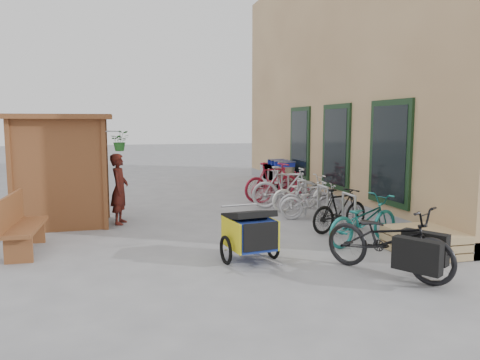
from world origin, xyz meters
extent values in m
plane|color=#939396|center=(0.00, 0.00, 0.00)|extent=(80.00, 80.00, 0.00)
cube|color=tan|center=(6.50, 4.50, 3.50)|extent=(6.00, 13.00, 7.00)
cube|color=#939396|center=(3.58, 4.50, 0.15)|extent=(0.18, 13.00, 0.30)
cube|color=black|center=(3.47, 0.50, 1.60)|extent=(0.06, 1.50, 2.20)
cube|color=black|center=(3.44, 0.50, 1.60)|extent=(0.02, 1.25, 1.95)
cube|color=black|center=(3.47, 3.00, 1.60)|extent=(0.06, 1.50, 2.20)
cube|color=black|center=(3.44, 3.00, 1.60)|extent=(0.02, 1.25, 1.95)
cube|color=black|center=(3.47, 5.50, 1.60)|extent=(0.06, 1.50, 2.20)
cube|color=black|center=(3.44, 5.50, 1.60)|extent=(0.02, 1.25, 1.95)
cube|color=brown|center=(-4.10, 1.85, 1.15)|extent=(0.09, 0.09, 2.30)
cube|color=brown|center=(-2.30, 1.85, 1.15)|extent=(0.09, 0.09, 2.30)
cube|color=brown|center=(-4.10, 3.15, 1.15)|extent=(0.09, 0.09, 2.30)
cube|color=brown|center=(-2.30, 3.15, 1.15)|extent=(0.09, 0.09, 2.30)
cube|color=brown|center=(-4.07, 2.50, 1.15)|extent=(0.05, 1.30, 2.30)
cube|color=brown|center=(-3.20, 1.88, 1.15)|extent=(1.80, 0.05, 2.30)
cube|color=brown|center=(-3.20, 3.12, 1.15)|extent=(1.80, 0.05, 2.30)
cube|color=brown|center=(-3.20, 2.50, 2.35)|extent=(2.15, 1.65, 0.10)
cube|color=brown|center=(-3.40, 2.50, 0.90)|extent=(1.30, 1.15, 0.04)
cube|color=brown|center=(-3.40, 2.50, 1.50)|extent=(1.30, 1.15, 0.04)
cylinder|color=#A5A8AD|center=(-2.12, 1.85, 2.05)|extent=(0.36, 0.02, 0.02)
imported|color=#215D20|center=(-1.97, 1.85, 1.85)|extent=(0.38, 0.33, 0.42)
cylinder|color=#A5A8AD|center=(2.30, -0.25, 0.42)|extent=(0.05, 0.05, 0.84)
cylinder|color=#A5A8AD|center=(2.30, 0.25, 0.42)|extent=(0.05, 0.05, 0.84)
cylinder|color=#A5A8AD|center=(2.30, 0.00, 0.84)|extent=(0.05, 0.50, 0.05)
cylinder|color=#A5A8AD|center=(2.30, 0.95, 0.42)|extent=(0.05, 0.05, 0.84)
cylinder|color=#A5A8AD|center=(2.30, 1.45, 0.42)|extent=(0.05, 0.05, 0.84)
cylinder|color=#A5A8AD|center=(2.30, 1.20, 0.84)|extent=(0.05, 0.50, 0.05)
cylinder|color=#A5A8AD|center=(2.30, 2.15, 0.42)|extent=(0.05, 0.05, 0.84)
cylinder|color=#A5A8AD|center=(2.30, 2.65, 0.42)|extent=(0.05, 0.05, 0.84)
cylinder|color=#A5A8AD|center=(2.30, 2.40, 0.84)|extent=(0.05, 0.50, 0.05)
cylinder|color=#A5A8AD|center=(2.30, 3.35, 0.42)|extent=(0.05, 0.05, 0.84)
cylinder|color=#A5A8AD|center=(2.30, 3.85, 0.42)|extent=(0.05, 0.05, 0.84)
cylinder|color=#A5A8AD|center=(2.30, 3.60, 0.84)|extent=(0.05, 0.50, 0.05)
cylinder|color=#A5A8AD|center=(2.30, 4.55, 0.42)|extent=(0.05, 0.05, 0.84)
cylinder|color=#A5A8AD|center=(2.30, 5.05, 0.42)|extent=(0.05, 0.05, 0.84)
cylinder|color=#A5A8AD|center=(2.30, 4.80, 0.84)|extent=(0.05, 0.50, 0.05)
cube|color=tan|center=(3.00, -1.40, 0.07)|extent=(1.00, 1.20, 0.12)
cube|color=tan|center=(3.00, -1.40, 0.21)|extent=(1.00, 1.20, 0.12)
cube|color=tan|center=(3.00, -1.40, 0.35)|extent=(1.00, 1.20, 0.12)
cube|color=brown|center=(-3.60, 0.39, 0.45)|extent=(0.53, 1.62, 0.06)
cube|color=brown|center=(-3.81, 0.39, 0.75)|extent=(0.10, 1.61, 0.54)
cube|color=brown|center=(-3.60, -0.26, 0.21)|extent=(0.43, 0.08, 0.43)
cube|color=brown|center=(-3.60, 1.03, 0.21)|extent=(0.43, 0.08, 0.43)
cube|color=silver|center=(3.00, 5.81, 0.60)|extent=(0.55, 0.84, 0.52)
cube|color=#1926A4|center=(3.00, 5.39, 0.94)|extent=(0.55, 0.04, 0.18)
cylinder|color=silver|center=(3.00, 5.36, 1.01)|extent=(0.58, 0.04, 0.04)
cylinder|color=black|center=(2.78, 5.46, 0.06)|extent=(0.04, 0.12, 0.12)
cube|color=silver|center=(3.00, 6.16, 0.60)|extent=(0.55, 0.84, 0.52)
cube|color=#1926A4|center=(3.00, 5.73, 0.94)|extent=(0.55, 0.04, 0.18)
cylinder|color=silver|center=(3.00, 5.70, 1.01)|extent=(0.58, 0.04, 0.04)
cylinder|color=black|center=(2.78, 5.81, 0.06)|extent=(0.04, 0.12, 0.12)
cube|color=silver|center=(3.00, 6.51, 0.60)|extent=(0.55, 0.84, 0.52)
cube|color=#1926A4|center=(3.00, 6.08, 0.94)|extent=(0.55, 0.04, 0.18)
cylinder|color=silver|center=(3.00, 6.05, 1.01)|extent=(0.58, 0.04, 0.04)
cylinder|color=black|center=(2.78, 6.16, 0.06)|extent=(0.04, 0.12, 0.12)
cube|color=silver|center=(3.00, 6.86, 0.60)|extent=(0.55, 0.84, 0.52)
cube|color=#1926A4|center=(3.00, 6.43, 0.94)|extent=(0.55, 0.04, 0.18)
cylinder|color=silver|center=(3.00, 6.40, 1.01)|extent=(0.58, 0.04, 0.04)
cylinder|color=black|center=(2.78, 6.51, 0.06)|extent=(0.04, 0.12, 0.12)
cube|color=navy|center=(0.00, -1.04, 0.46)|extent=(0.72, 0.89, 0.47)
cube|color=gold|center=(-0.32, -1.08, 0.46)|extent=(0.14, 0.80, 0.47)
cube|color=gold|center=(0.32, -0.99, 0.46)|extent=(0.14, 0.80, 0.47)
cube|color=black|center=(0.06, -1.46, 0.49)|extent=(0.57, 0.11, 0.43)
cube|color=black|center=(-0.01, -0.99, 0.75)|extent=(0.77, 0.86, 0.23)
torus|color=black|center=(-0.41, -1.10, 0.22)|extent=(0.12, 0.47, 0.47)
torus|color=black|center=(0.41, -0.98, 0.22)|extent=(0.12, 0.47, 0.47)
cylinder|color=#B7B7BC|center=(0.10, -1.72, 0.22)|extent=(0.12, 0.69, 0.03)
cylinder|color=#B7B7BC|center=(-0.06, -0.60, 0.84)|extent=(0.65, 0.12, 0.03)
imported|color=black|center=(1.77, -2.22, 0.52)|extent=(1.64, 2.07, 1.05)
cube|color=black|center=(1.84, -2.82, 0.45)|extent=(0.49, 0.65, 0.45)
cube|color=black|center=(2.22, -2.47, 0.45)|extent=(0.49, 0.65, 0.45)
cube|color=orange|center=(2.03, -2.65, 0.50)|extent=(0.20, 0.22, 0.12)
imported|color=maroon|center=(-2.01, 2.36, 0.78)|extent=(0.49, 0.64, 1.56)
imported|color=#1F7D7C|center=(2.31, -0.57, 0.45)|extent=(1.83, 1.13, 0.91)
imported|color=black|center=(2.35, 0.45, 0.45)|extent=(1.56, 0.89, 0.90)
imported|color=#AFAEB3|center=(2.32, 1.70, 0.41)|extent=(1.65, 0.87, 0.83)
imported|color=#AFAEB3|center=(2.31, 1.90, 0.45)|extent=(1.55, 0.73, 0.90)
imported|color=white|center=(2.48, 2.77, 0.45)|extent=(1.78, 0.79, 0.91)
imported|color=#AFAEB3|center=(2.20, 3.21, 0.55)|extent=(1.90, 0.84, 1.10)
imported|color=maroon|center=(2.33, 4.03, 0.43)|extent=(1.72, 0.84, 0.87)
imported|color=maroon|center=(2.22, 4.43, 0.55)|extent=(1.92, 1.01, 1.11)
camera|label=1|loc=(-2.01, -8.14, 2.24)|focal=35.00mm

